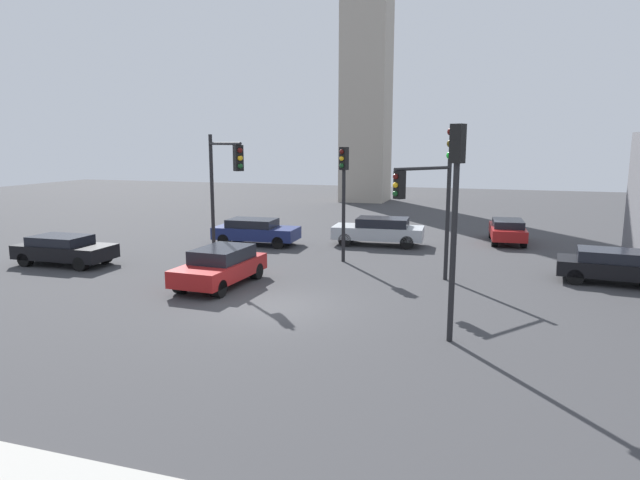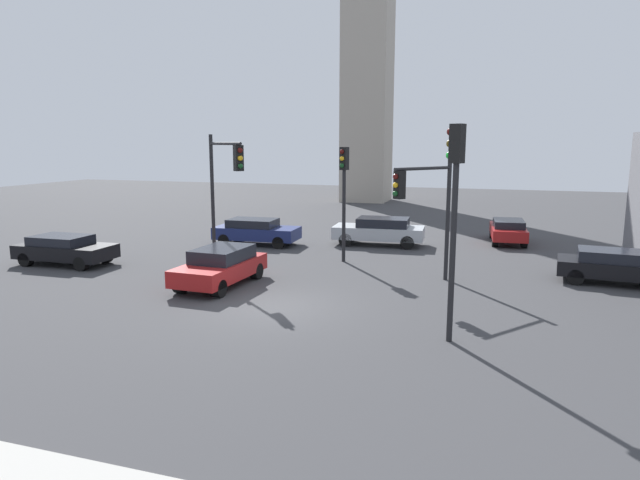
{
  "view_description": "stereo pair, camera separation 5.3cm",
  "coord_description": "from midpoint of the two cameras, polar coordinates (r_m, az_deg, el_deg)",
  "views": [
    {
      "loc": [
        6.89,
        -16.3,
        5.33
      ],
      "look_at": [
        0.78,
        2.68,
        1.83
      ],
      "focal_mm": 31.12,
      "sensor_mm": 36.0,
      "label": 1
    },
    {
      "loc": [
        6.94,
        -16.28,
        5.33
      ],
      "look_at": [
        0.78,
        2.68,
        1.83
      ],
      "focal_mm": 31.12,
      "sensor_mm": 36.0,
      "label": 2
    }
  ],
  "objects": [
    {
      "name": "ground_plane",
      "position": [
        18.48,
        -4.83,
        -6.83
      ],
      "size": [
        102.72,
        102.72,
        0.0
      ],
      "primitive_type": "plane",
      "color": "#38383A"
    },
    {
      "name": "car_3",
      "position": [
        26.95,
        -24.72,
        -0.85
      ],
      "size": [
        4.31,
        1.96,
        1.3
      ],
      "rotation": [
        0.0,
        0.0,
        0.02
      ],
      "color": "black",
      "rests_on": "ground_plane"
    },
    {
      "name": "car_2",
      "position": [
        31.5,
        18.82,
        0.97
      ],
      "size": [
        1.98,
        4.14,
        1.27
      ],
      "rotation": [
        0.0,
        0.0,
        1.63
      ],
      "color": "maroon",
      "rests_on": "ground_plane"
    },
    {
      "name": "car_4",
      "position": [
        21.25,
        -10.1,
        -2.63
      ],
      "size": [
        2.08,
        4.3,
        1.43
      ],
      "rotation": [
        0.0,
        0.0,
        -1.62
      ],
      "color": "maroon",
      "rests_on": "ground_plane"
    },
    {
      "name": "skyline_tower",
      "position": [
        52.12,
        4.96,
        17.36
      ],
      "size": [
        4.07,
        4.07,
        24.14
      ],
      "primitive_type": "cube",
      "color": "#A89E8E",
      "rests_on": "ground_plane"
    },
    {
      "name": "traffic_light_0",
      "position": [
        14.9,
        13.76,
        4.6
      ],
      "size": [
        0.49,
        0.42,
        5.81
      ],
      "rotation": [
        0.0,
        0.0,
        2.75
      ],
      "color": "black",
      "rests_on": "ground_plane"
    },
    {
      "name": "car_0",
      "position": [
        29.5,
        -6.56,
        0.94
      ],
      "size": [
        4.5,
        2.07,
        1.36
      ],
      "rotation": [
        0.0,
        0.0,
        0.05
      ],
      "color": "navy",
      "rests_on": "ground_plane"
    },
    {
      "name": "traffic_light_1",
      "position": [
        24.76,
        2.53,
        5.93
      ],
      "size": [
        0.39,
        0.49,
        5.15
      ],
      "rotation": [
        0.0,
        0.0,
        -1.85
      ],
      "color": "black",
      "rests_on": "ground_plane"
    },
    {
      "name": "traffic_light_2",
      "position": [
        20.95,
        10.7,
        4.27
      ],
      "size": [
        1.85,
        2.42,
        4.78
      ],
      "rotation": [
        0.0,
        0.0,
        -2.21
      ],
      "color": "black",
      "rests_on": "ground_plane"
    },
    {
      "name": "traffic_light_3",
      "position": [
        23.46,
        -9.77,
        6.5
      ],
      "size": [
        2.69,
        2.44,
        5.69
      ],
      "rotation": [
        0.0,
        0.0,
        -0.73
      ],
      "color": "black",
      "rests_on": "ground_plane"
    },
    {
      "name": "car_1",
      "position": [
        23.99,
        28.16,
        -2.37
      ],
      "size": [
        4.35,
        2.19,
        1.3
      ],
      "rotation": [
        0.0,
        0.0,
        -0.09
      ],
      "color": "black",
      "rests_on": "ground_plane"
    },
    {
      "name": "car_5",
      "position": [
        29.31,
        6.2,
        0.98
      ],
      "size": [
        4.81,
        2.22,
        1.46
      ],
      "rotation": [
        0.0,
        0.0,
        3.21
      ],
      "color": "#ADB2B7",
      "rests_on": "ground_plane"
    }
  ]
}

